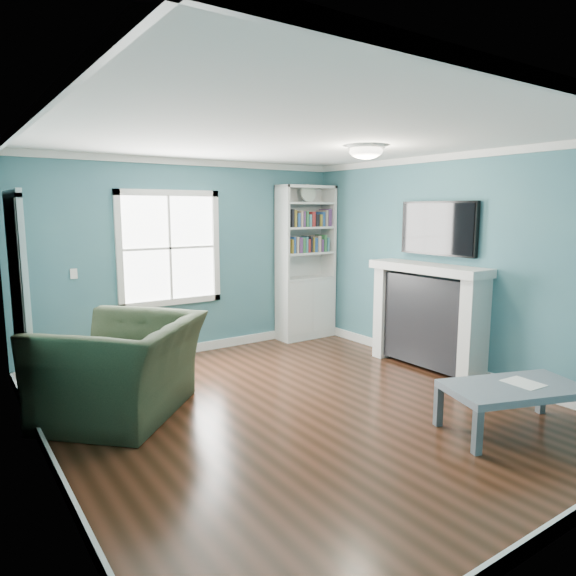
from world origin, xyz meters
TOP-DOWN VIEW (x-y plane):
  - floor at (0.00, 0.00)m, footprint 5.00×5.00m
  - room_walls at (0.00, 0.00)m, footprint 5.00×5.00m
  - trim at (0.00, 0.00)m, footprint 4.50×5.00m
  - window at (-0.30, 2.49)m, footprint 1.40×0.06m
  - bookshelf at (1.77, 2.30)m, footprint 0.90×0.35m
  - fireplace at (2.08, 0.20)m, footprint 0.44×1.58m
  - tv at (2.20, 0.20)m, footprint 0.06×1.10m
  - door at (-2.22, 1.40)m, footprint 0.12×0.98m
  - ceiling_fixture at (0.90, 0.10)m, footprint 0.38×0.38m
  - light_switch at (-1.50, 2.48)m, footprint 0.08×0.01m
  - recliner at (-1.45, 0.86)m, footprint 1.65×1.65m
  - coffee_table at (1.25, -1.48)m, footprint 1.33×1.00m
  - paper_sheet at (1.36, -1.49)m, footprint 0.27×0.33m

SIDE VIEW (x-z plane):
  - floor at x=0.00m, z-range 0.00..0.00m
  - coffee_table at x=1.25m, z-range 0.16..0.59m
  - paper_sheet at x=1.36m, z-range 0.43..0.43m
  - recliner at x=-1.45m, z-range 0.00..1.24m
  - fireplace at x=2.08m, z-range -0.01..1.29m
  - bookshelf at x=1.77m, z-range -0.23..2.08m
  - door at x=-2.22m, z-range -0.01..2.16m
  - light_switch at x=-1.50m, z-range 1.14..1.26m
  - trim at x=0.00m, z-range -0.06..2.54m
  - window at x=-0.30m, z-range 0.70..2.20m
  - room_walls at x=0.00m, z-range -0.92..4.08m
  - tv at x=2.20m, z-range 1.40..2.05m
  - ceiling_fixture at x=0.90m, z-range 2.47..2.63m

